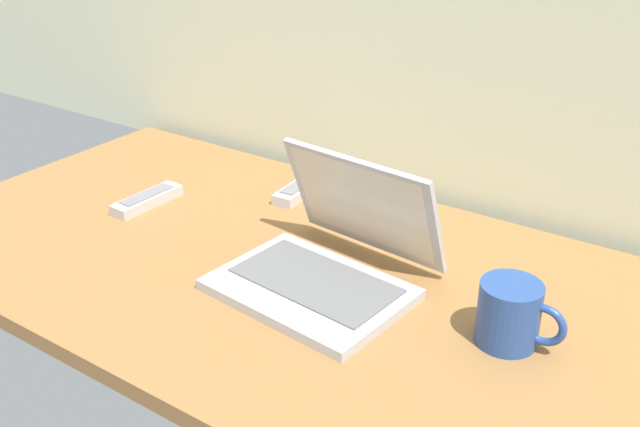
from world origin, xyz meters
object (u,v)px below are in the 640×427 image
(coffee_mug, at_px, (510,315))
(remote_control_far, at_px, (301,188))
(remote_control_near, at_px, (147,200))
(laptop, at_px, (329,259))

(coffee_mug, bearing_deg, remote_control_far, 155.01)
(coffee_mug, xyz_separation_m, remote_control_near, (-0.79, 0.04, -0.04))
(laptop, distance_m, remote_control_far, 0.37)
(coffee_mug, relative_size, remote_control_near, 0.81)
(remote_control_near, bearing_deg, laptop, -5.03)
(laptop, height_order, coffee_mug, laptop)
(laptop, xyz_separation_m, coffee_mug, (0.31, 0.01, 0.00))
(coffee_mug, height_order, remote_control_near, coffee_mug)
(laptop, distance_m, coffee_mug, 0.31)
(laptop, relative_size, remote_control_far, 2.04)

